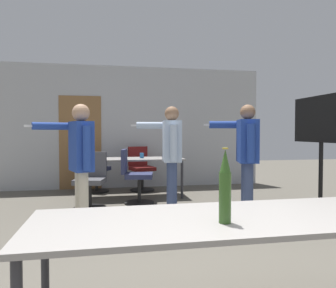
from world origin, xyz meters
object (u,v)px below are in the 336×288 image
at_px(person_far_watching, 80,155).
at_px(office_chair_near_pushed, 141,170).
at_px(office_chair_far_right, 93,171).
at_px(drink_cup, 142,155).
at_px(person_right_polo, 246,150).
at_px(tv_screen, 321,138).
at_px(office_chair_far_left, 91,182).
at_px(office_chair_mid_tucked, 135,178).
at_px(beer_bottle, 225,188).
at_px(person_left_plaid, 171,150).

height_order(person_far_watching, office_chair_near_pushed, person_far_watching).
relative_size(person_far_watching, office_chair_far_right, 1.69).
bearing_deg(drink_cup, person_right_polo, -52.98).
bearing_deg(person_right_polo, person_far_watching, 115.14).
bearing_deg(tv_screen, office_chair_far_left, -111.26).
height_order(person_far_watching, office_chair_far_right, person_far_watching).
relative_size(office_chair_far_right, office_chair_far_left, 1.03).
distance_m(office_chair_mid_tucked, beer_bottle, 4.04).
bearing_deg(person_far_watching, beer_bottle, -178.58).
bearing_deg(person_left_plaid, office_chair_far_right, 36.65).
height_order(office_chair_near_pushed, drink_cup, office_chair_near_pushed).
bearing_deg(beer_bottle, person_far_watching, 110.96).
relative_size(office_chair_near_pushed, office_chair_mid_tucked, 0.98).
distance_m(office_chair_far_left, beer_bottle, 3.96).
relative_size(office_chair_far_left, drink_cup, 9.19).
xyz_separation_m(person_far_watching, beer_bottle, (0.94, -2.45, -0.02)).
distance_m(person_right_polo, office_chair_far_left, 2.55).
height_order(office_chair_near_pushed, beer_bottle, beer_bottle).
bearing_deg(office_chair_near_pushed, beer_bottle, 73.07).
bearing_deg(office_chair_near_pushed, person_far_watching, 54.13).
distance_m(person_far_watching, office_chair_far_left, 1.49).
height_order(person_right_polo, office_chair_near_pushed, person_right_polo).
bearing_deg(person_far_watching, office_chair_far_right, -20.74).
bearing_deg(office_chair_mid_tucked, person_left_plaid, 43.22).
distance_m(office_chair_far_left, drink_cup, 1.30).
distance_m(tv_screen, drink_cup, 3.19).
bearing_deg(office_chair_mid_tucked, person_right_polo, 63.71).
relative_size(beer_bottle, drink_cup, 4.14).
xyz_separation_m(person_right_polo, office_chair_near_pushed, (-1.30, 2.48, -0.55)).
height_order(office_chair_far_right, office_chair_near_pushed, office_chair_far_right).
distance_m(office_chair_near_pushed, beer_bottle, 5.35).
bearing_deg(person_left_plaid, tv_screen, -102.79).
relative_size(person_left_plaid, office_chair_mid_tucked, 1.73).
xyz_separation_m(tv_screen, person_right_polo, (-1.02, 0.31, -0.18)).
bearing_deg(office_chair_far_left, office_chair_mid_tucked, -154.21).
height_order(person_far_watching, beer_bottle, person_far_watching).
distance_m(beer_bottle, drink_cup, 4.65).
xyz_separation_m(beer_bottle, drink_cup, (0.07, 4.64, -0.15)).
relative_size(person_left_plaid, drink_cup, 16.51).
bearing_deg(office_chair_far_left, person_left_plaid, 167.01).
bearing_deg(tv_screen, office_chair_mid_tucked, -119.69).
xyz_separation_m(tv_screen, person_left_plaid, (-2.08, 0.71, -0.19)).
bearing_deg(person_right_polo, beer_bottle, 168.91).
bearing_deg(beer_bottle, person_right_polo, 63.42).
bearing_deg(tv_screen, drink_cup, -131.52).
height_order(office_chair_near_pushed, office_chair_mid_tucked, office_chair_mid_tucked).
xyz_separation_m(office_chair_far_left, beer_bottle, (0.86, -3.83, 0.52)).
bearing_deg(office_chair_near_pushed, drink_cup, 69.62).
bearing_deg(beer_bottle, office_chair_mid_tucked, 91.78).
bearing_deg(person_far_watching, drink_cup, -44.20).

